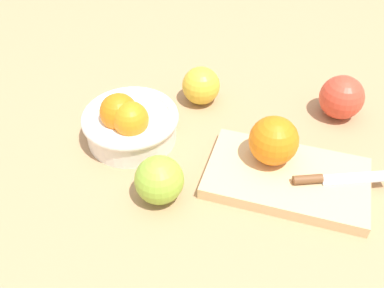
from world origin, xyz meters
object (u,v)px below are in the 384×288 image
cutting_board (287,178)px  apple_front_left (159,180)px  bowl (130,122)px  apple_back_right (342,97)px  apple_back_center (201,86)px  knife (329,179)px  orange_on_board (274,141)px

cutting_board → apple_front_left: size_ratio=3.35×
bowl → cutting_board: bearing=-16.8°
apple_back_right → apple_back_center: (-0.26, 0.02, -0.00)m
knife → apple_front_left: 0.26m
apple_front_left → apple_back_center: bearing=80.1°
cutting_board → apple_back_right: bearing=59.6°
knife → apple_back_center: size_ratio=2.15×
orange_on_board → knife: 0.10m
bowl → knife: 0.34m
apple_back_right → apple_back_center: 0.26m
orange_on_board → apple_back_right: (0.13, 0.15, -0.02)m
apple_front_left → apple_back_right: bearing=37.3°
cutting_board → apple_front_left: bearing=-166.4°
knife → orange_on_board: bearing=154.5°
apple_back_right → apple_front_left: apple_back_right is taller
bowl → apple_back_center: size_ratio=2.30×
bowl → apple_front_left: bowl is taller
apple_front_left → apple_back_center: size_ratio=1.04×
knife → apple_back_center: apple_back_center is taller
knife → apple_front_left: (-0.26, -0.04, 0.01)m
apple_back_center → bowl: bearing=-133.1°
orange_on_board → apple_front_left: orange_on_board is taller
cutting_board → apple_back_right: (0.11, 0.18, 0.03)m
apple_back_center → cutting_board: bearing=-53.0°
cutting_board → knife: bearing=-9.4°
apple_back_right → apple_back_center: size_ratio=1.11×
orange_on_board → knife: (0.09, -0.04, -0.03)m
bowl → apple_back_right: (0.37, 0.10, 0.00)m
apple_back_right → apple_back_center: apple_back_right is taller
cutting_board → orange_on_board: size_ratio=3.20×
knife → apple_front_left: size_ratio=2.08×
orange_on_board → apple_back_center: bearing=126.6°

